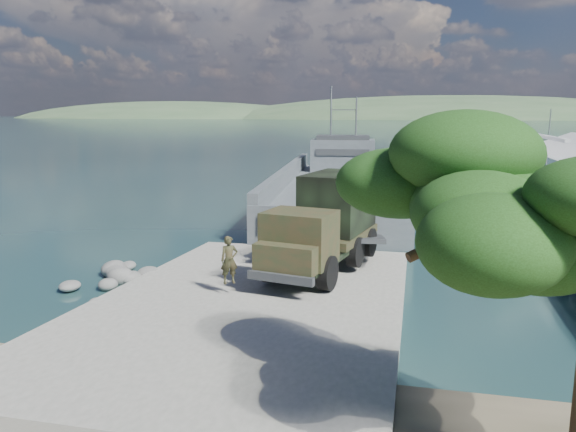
# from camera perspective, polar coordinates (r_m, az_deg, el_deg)

# --- Properties ---
(ground) EXTENTS (1400.00, 1400.00, 0.00)m
(ground) POSITION_cam_1_polar(r_m,az_deg,el_deg) (20.27, -2.84, -8.69)
(ground) COLOR #173538
(ground) RESTS_ON ground
(boat_ramp) EXTENTS (10.00, 18.00, 0.50)m
(boat_ramp) POSITION_cam_1_polar(r_m,az_deg,el_deg) (19.29, -3.66, -8.93)
(boat_ramp) COLOR gray
(boat_ramp) RESTS_ON ground
(shoreline_rocks) EXTENTS (3.20, 5.60, 0.90)m
(shoreline_rocks) POSITION_cam_1_polar(r_m,az_deg,el_deg) (23.09, -17.58, -6.77)
(shoreline_rocks) COLOR #5B5B59
(shoreline_rocks) RESTS_ON ground
(distant_headlands) EXTENTS (1000.00, 240.00, 48.00)m
(distant_headlands) POSITION_cam_1_polar(r_m,az_deg,el_deg) (580.18, 17.58, 9.39)
(distant_headlands) COLOR #345132
(distant_headlands) RESTS_ON ground
(pier) EXTENTS (6.40, 44.00, 6.10)m
(pier) POSITION_cam_1_polar(r_m,az_deg,el_deg) (38.32, 24.48, 1.98)
(pier) COLOR #B1B3A8
(pier) RESTS_ON ground
(landing_craft) EXTENTS (10.98, 32.83, 9.59)m
(landing_craft) POSITION_cam_1_polar(r_m,az_deg,el_deg) (40.96, 5.18, 2.23)
(landing_craft) COLOR #444D50
(landing_craft) RESTS_ON ground
(military_truck) EXTENTS (3.91, 8.21, 3.66)m
(military_truck) POSITION_cam_1_polar(r_m,az_deg,el_deg) (22.43, 3.90, -0.67)
(military_truck) COLOR black
(military_truck) RESTS_ON boat_ramp
(soldier) EXTENTS (0.72, 0.65, 1.64)m
(soldier) POSITION_cam_1_polar(r_m,az_deg,el_deg) (19.35, -5.97, -5.58)
(soldier) COLOR #25331C
(soldier) RESTS_ON boat_ramp
(sailboat_far) EXTENTS (1.98, 5.93, 7.14)m
(sailboat_far) POSITION_cam_1_polar(r_m,az_deg,el_deg) (59.87, 24.71, 3.54)
(sailboat_far) COLOR silver
(sailboat_far) RESTS_ON ground
(overhang_tree) EXTENTS (7.09, 6.53, 6.44)m
(overhang_tree) POSITION_cam_1_polar(r_m,az_deg,el_deg) (9.82, 26.73, 0.55)
(overhang_tree) COLOR #351E15
(overhang_tree) RESTS_ON ground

